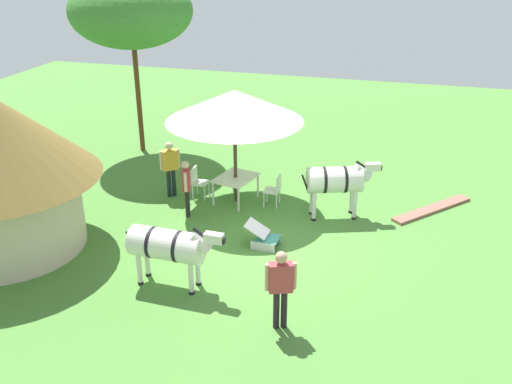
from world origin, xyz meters
TOP-DOWN VIEW (x-y plane):
  - ground_plane at (0.00, 0.00)m, footprint 36.00×36.00m
  - shade_umbrella at (2.12, 1.51)m, footprint 3.75×3.75m
  - patio_dining_table at (2.12, 1.51)m, footprint 1.40×1.20m
  - patio_chair_east_end at (2.13, 0.37)m, footprint 0.44×0.42m
  - patio_chair_near_lawn at (2.08, 2.65)m, footprint 0.45×0.43m
  - guest_beside_umbrella at (0.88, 2.49)m, footprint 0.55×0.32m
  - guest_behind_table at (1.95, 3.42)m, footprint 0.44×0.48m
  - standing_watcher at (-3.14, -1.04)m, footprint 0.36×0.57m
  - striped_lounge_chair at (-0.15, 0.09)m, footprint 0.59×0.84m
  - zebra_nearest_camera at (1.91, -1.34)m, footprint 1.13×2.03m
  - zebra_by_umbrella at (-2.34, 1.57)m, footprint 0.71×2.29m
  - acacia_tree_behind_hut at (5.26, 5.97)m, footprint 3.97×3.97m
  - brick_patio_kerb at (3.00, -3.90)m, footprint 2.35×2.11m

SIDE VIEW (x-z plane):
  - ground_plane at x=0.00m, z-range 0.00..0.00m
  - brick_patio_kerb at x=3.00m, z-range 0.00..0.08m
  - striped_lounge_chair at x=-0.15m, z-range -0.05..0.55m
  - patio_chair_east_end at x=2.13m, z-range 0.07..0.97m
  - patio_chair_near_lawn at x=2.08m, z-range 0.07..0.97m
  - patio_dining_table at x=2.12m, z-range 0.28..1.02m
  - guest_beside_umbrella at x=0.88m, z-range 0.16..1.75m
  - zebra_by_umbrella at x=-2.34m, z-range 0.22..1.73m
  - guest_behind_table at x=1.95m, z-range 0.17..1.82m
  - standing_watcher at x=-3.14m, z-range 0.17..1.85m
  - zebra_nearest_camera at x=1.91m, z-range 0.26..1.86m
  - shade_umbrella at x=2.12m, z-range 1.19..4.42m
  - acacia_tree_behind_hut at x=5.26m, z-range 1.76..7.69m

